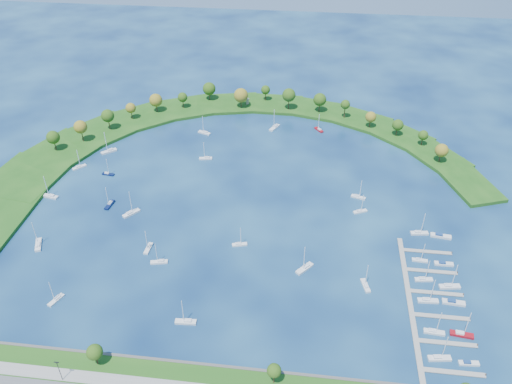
# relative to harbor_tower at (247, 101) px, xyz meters

# --- Properties ---
(ground) EXTENTS (700.00, 700.00, 0.00)m
(ground) POSITION_rel_harbor_tower_xyz_m (14.43, -114.30, -4.08)
(ground) COLOR #071740
(ground) RESTS_ON ground
(breakwater) EXTENTS (286.74, 247.64, 2.00)m
(breakwater) POSITION_rel_harbor_tower_xyz_m (-31.90, -65.58, -3.09)
(breakwater) COLOR #194813
(breakwater) RESTS_ON ground
(breakwater_trees) EXTENTS (237.03, 91.91, 15.32)m
(breakwater_trees) POSITION_rel_harbor_tower_xyz_m (-3.93, -25.17, 6.77)
(breakwater_trees) COLOR #382314
(breakwater_trees) RESTS_ON breakwater
(harbor_tower) EXTENTS (2.60, 2.60, 4.06)m
(harbor_tower) POSITION_rel_harbor_tower_xyz_m (0.00, 0.00, 0.00)
(harbor_tower) COLOR gray
(harbor_tower) RESTS_ON breakwater
(dock_system) EXTENTS (24.28, 82.00, 1.60)m
(dock_system) POSITION_rel_harbor_tower_xyz_m (99.73, -175.30, -3.73)
(dock_system) COLOR gray
(dock_system) RESTS_ON ground
(moored_boat_0) EXTENTS (7.19, 7.55, 11.98)m
(moored_boat_0) POSITION_rel_harbor_tower_xyz_m (-86.62, -92.17, -3.18)
(moored_boat_0) COLOR silver
(moored_boat_0) RESTS_ON ground
(moored_boat_1) EXTENTS (2.61, 7.96, 11.54)m
(moored_boat_1) POSITION_rel_harbor_tower_xyz_m (-25.99, -156.10, -3.19)
(moored_boat_1) COLOR silver
(moored_boat_1) RESTS_ON ground
(moored_boat_2) EXTENTS (4.31, 8.41, 11.91)m
(moored_boat_2) POSITION_rel_harbor_tower_xyz_m (74.45, -168.28, -3.18)
(moored_boat_2) COLOR silver
(moored_boat_2) RESTS_ON ground
(moored_boat_3) EXTENTS (9.31, 4.14, 13.23)m
(moored_boat_3) POSITION_rel_harbor_tower_xyz_m (-90.47, -121.95, -3.14)
(moored_boat_3) COLOR silver
(moored_boat_3) RESTS_ON ground
(moored_boat_4) EXTENTS (5.92, 9.55, 13.61)m
(moored_boat_4) POSITION_rel_harbor_tower_xyz_m (-78.64, -160.17, -3.13)
(moored_boat_4) COLOR silver
(moored_boat_4) RESTS_ON ground
(moored_boat_5) EXTENTS (7.99, 4.37, 11.32)m
(moored_boat_5) POSITION_rel_harbor_tower_xyz_m (73.91, -102.43, -3.20)
(moored_boat_5) COLOR silver
(moored_boat_5) RESTS_ON ground
(moored_boat_6) EXTENTS (7.32, 2.97, 10.45)m
(moored_boat_6) POSITION_rel_harbor_tower_xyz_m (-67.37, -97.04, -3.22)
(moored_boat_6) COLOR #09133A
(moored_boat_6) RESTS_ON ground
(moored_boat_7) EXTENTS (5.02, 7.96, 11.37)m
(moored_boat_7) POSITION_rel_harbor_tower_xyz_m (-55.08, -192.36, -3.20)
(moored_boat_7) COLOR silver
(moored_boat_7) RESTS_ON ground
(moored_boat_8) EXTENTS (8.08, 8.96, 13.89)m
(moored_boat_8) POSITION_rel_harbor_tower_xyz_m (47.81, -160.78, -3.12)
(moored_boat_8) COLOR silver
(moored_boat_8) RESTS_ON ground
(moored_boat_9) EXTENTS (9.06, 8.27, 14.12)m
(moored_boat_9) POSITION_rel_harbor_tower_xyz_m (-75.62, -72.82, -3.11)
(moored_boat_9) COLOR silver
(moored_boat_9) RESTS_ON ground
(moored_boat_10) EXTENTS (3.33, 8.43, 12.05)m
(moored_boat_10) POSITION_rel_harbor_tower_xyz_m (-56.18, -125.21, -3.18)
(moored_boat_10) COLOR #09133A
(moored_boat_10) RESTS_ON ground
(moored_boat_11) EXTENTS (7.47, 3.81, 10.57)m
(moored_boat_11) POSITION_rel_harbor_tower_xyz_m (16.25, -148.11, -3.22)
(moored_boat_11) COLOR silver
(moored_boat_11) RESTS_ON ground
(moored_boat_12) EXTENTS (7.56, 4.93, 10.84)m
(moored_boat_12) POSITION_rel_harbor_tower_xyz_m (74.37, -115.12, -3.21)
(moored_boat_12) COLOR silver
(moored_boat_12) RESTS_ON ground
(moored_boat_13) EXTENTS (6.65, 9.83, 14.15)m
(moored_boat_13) POSITION_rel_harbor_tower_xyz_m (22.13, -30.22, -3.11)
(moored_boat_13) COLOR silver
(moored_boat_13) RESTS_ON ground
(moored_boat_14) EXTENTS (8.03, 8.85, 13.76)m
(moored_boat_14) POSITION_rel_harbor_tower_xyz_m (-42.59, -131.13, -3.12)
(moored_boat_14) COLOR silver
(moored_boat_14) RESTS_ON ground
(moored_boat_15) EXTENTS (8.85, 5.36, 12.59)m
(moored_boat_15) POSITION_rel_harbor_tower_xyz_m (-22.39, -42.65, -3.16)
(moored_boat_15) COLOR silver
(moored_boat_15) RESTS_ON ground
(moored_boat_16) EXTENTS (8.70, 2.90, 12.61)m
(moored_boat_16) POSITION_rel_harbor_tower_xyz_m (1.78, -197.24, -3.16)
(moored_boat_16) COLOR silver
(moored_boat_16) RESTS_ON ground
(moored_boat_17) EXTENTS (8.07, 3.56, 11.48)m
(moored_boat_17) POSITION_rel_harbor_tower_xyz_m (-15.27, -73.50, -3.19)
(moored_boat_17) COLOR silver
(moored_boat_17) RESTS_ON ground
(moored_boat_18) EXTENTS (8.09, 3.84, 11.47)m
(moored_boat_18) POSITION_rel_harbor_tower_xyz_m (-18.36, -164.59, -3.19)
(moored_boat_18) COLOR silver
(moored_boat_18) RESTS_ON ground
(moored_boat_19) EXTENTS (6.47, 7.38, 11.32)m
(moored_boat_19) POSITION_rel_harbor_tower_xyz_m (51.24, -29.50, -3.20)
(moored_boat_19) COLOR maroon
(moored_boat_19) RESTS_ON ground
(docked_boat_0) EXTENTS (8.91, 3.58, 12.74)m
(docked_boat_0) POSITION_rel_harbor_tower_xyz_m (99.94, -202.80, -3.16)
(docked_boat_0) COLOR silver
(docked_boat_0) RESTS_ON ground
(docked_boat_1) EXTENTS (7.67, 2.64, 1.54)m
(docked_boat_1) POSITION_rel_harbor_tower_xyz_m (110.42, -203.68, -3.52)
(docked_boat_1) COLOR silver
(docked_boat_1) RESTS_ON ground
(docked_boat_2) EXTENTS (8.27, 2.93, 11.92)m
(docked_boat_2) POSITION_rel_harbor_tower_xyz_m (99.95, -190.43, -3.18)
(docked_boat_2) COLOR silver
(docked_boat_2) RESTS_ON ground
(docked_boat_3) EXTENTS (9.21, 3.55, 13.19)m
(docked_boat_3) POSITION_rel_harbor_tower_xyz_m (110.44, -190.37, -3.14)
(docked_boat_3) COLOR maroon
(docked_boat_3) RESTS_ON ground
(docked_boat_4) EXTENTS (8.75, 2.90, 12.68)m
(docked_boat_4) POSITION_rel_harbor_tower_xyz_m (99.94, -173.91, -3.16)
(docked_boat_4) COLOR silver
(docked_boat_4) RESTS_ON ground
(docked_boat_5) EXTENTS (9.53, 3.32, 1.91)m
(docked_boat_5) POSITION_rel_harbor_tower_xyz_m (110.39, -173.64, -3.38)
(docked_boat_5) COLOR silver
(docked_boat_5) RESTS_ON ground
(docked_boat_6) EXTENTS (8.09, 3.16, 11.58)m
(docked_boat_6) POSITION_rel_harbor_tower_xyz_m (99.96, -161.40, -3.19)
(docked_boat_6) COLOR silver
(docked_boat_6) RESTS_ON ground
(docked_boat_7) EXTENTS (9.32, 3.89, 13.29)m
(docked_boat_7) POSITION_rel_harbor_tower_xyz_m (110.44, -164.45, -3.14)
(docked_boat_7) COLOR silver
(docked_boat_7) RESTS_ON ground
(docked_boat_8) EXTENTS (7.19, 2.47, 10.39)m
(docked_boat_8) POSITION_rel_harbor_tower_xyz_m (99.97, -148.95, -3.22)
(docked_boat_8) COLOR silver
(docked_boat_8) RESTS_ON ground
(docked_boat_9) EXTENTS (8.51, 2.45, 1.73)m
(docked_boat_9) POSITION_rel_harbor_tower_xyz_m (110.41, -150.11, -3.45)
(docked_boat_9) COLOR silver
(docked_boat_9) RESTS_ON ground
(docked_boat_10) EXTENTS (8.80, 3.48, 12.58)m
(docked_boat_10) POSITION_rel_harbor_tower_xyz_m (102.34, -129.26, -3.16)
(docked_boat_10) COLOR silver
(docked_boat_10) RESTS_ON ground
(docked_boat_11) EXTENTS (10.07, 3.97, 2.00)m
(docked_boat_11) POSITION_rel_harbor_tower_xyz_m (112.29, -130.33, -3.35)
(docked_boat_11) COLOR silver
(docked_boat_11) RESTS_ON ground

